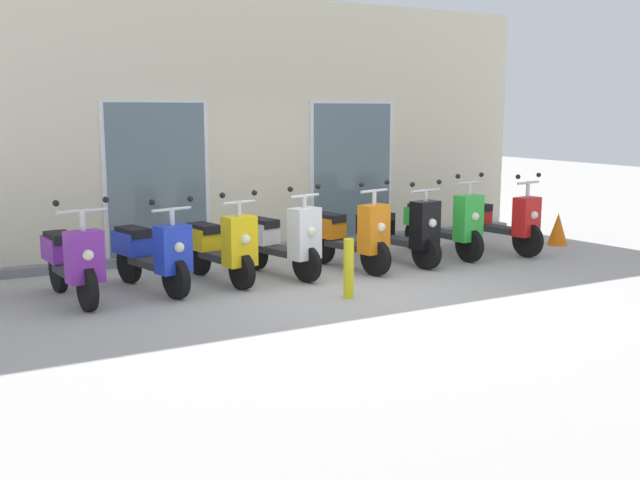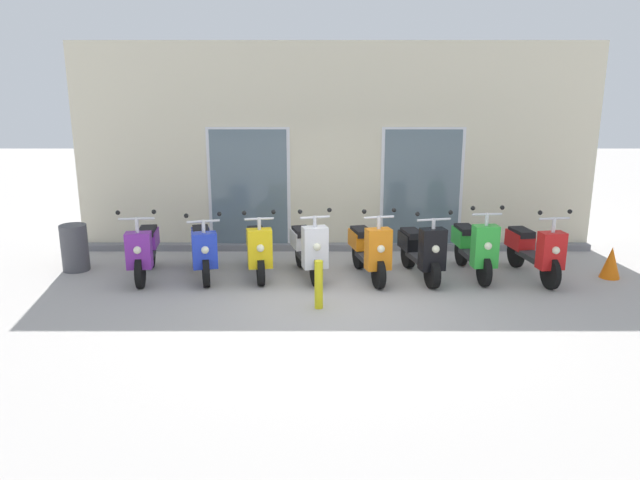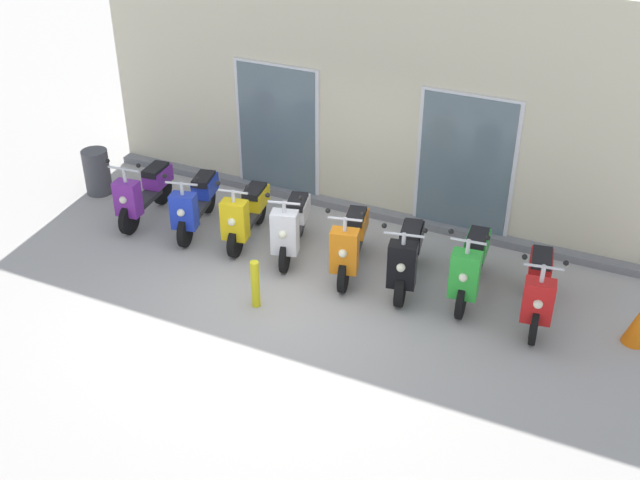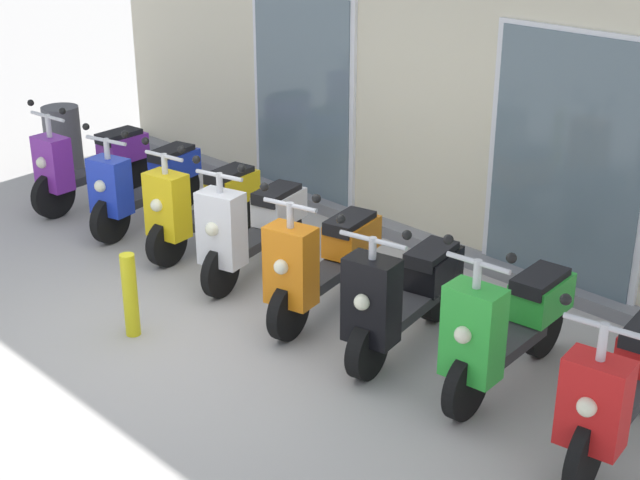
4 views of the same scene
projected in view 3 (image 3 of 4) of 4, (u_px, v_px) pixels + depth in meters
name	position (u px, v px, depth m)	size (l,w,h in m)	color
ground_plane	(287.00, 298.00, 10.78)	(40.00, 40.00, 0.00)	#A8A39E
storefront_facade	(372.00, 103.00, 12.13)	(9.64, 0.50, 3.81)	beige
scooter_purple	(144.00, 192.00, 12.51)	(0.60, 1.57, 1.23)	black
scooter_blue	(196.00, 202.00, 12.22)	(0.72, 1.56, 1.18)	black
scooter_yellow	(246.00, 213.00, 11.92)	(0.61, 1.50, 1.20)	black
scooter_white	(291.00, 225.00, 11.54)	(0.71, 1.48, 1.24)	black
scooter_orange	(350.00, 242.00, 11.13)	(0.68, 1.53, 1.26)	black
scooter_black	(407.00, 256.00, 10.85)	(0.69, 1.55, 1.22)	black
scooter_green	(470.00, 265.00, 10.59)	(0.54, 1.61, 1.28)	black
scooter_red	(539.00, 287.00, 10.17)	(0.63, 1.66, 1.24)	black
trash_bin	(97.00, 172.00, 13.34)	(0.44, 0.44, 0.79)	#4C4C51
traffic_cone	(638.00, 326.00, 9.81)	(0.32, 0.32, 0.52)	orange
curb_bollard	(255.00, 284.00, 10.46)	(0.12, 0.12, 0.70)	yellow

